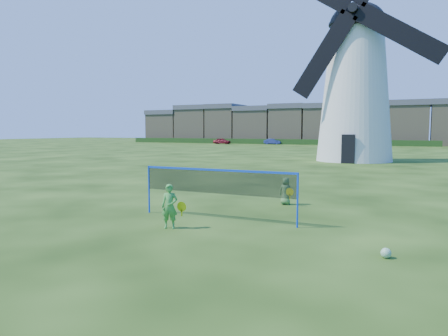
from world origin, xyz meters
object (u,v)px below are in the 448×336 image
at_px(player_boy, 286,191).
at_px(play_ball, 386,253).
at_px(player_girl, 170,206).
at_px(windmill, 356,83).
at_px(car_right, 273,141).
at_px(badminton_net, 217,182).
at_px(car_left, 222,141).

height_order(player_boy, play_ball, player_boy).
xyz_separation_m(player_boy, play_ball, (3.83, -5.30, -0.39)).
relative_size(player_girl, play_ball, 5.61).
bearing_deg(windmill, player_girl, -91.62).
relative_size(player_girl, player_boy, 1.24).
distance_m(play_ball, car_right, 72.44).
relative_size(windmill, player_boy, 19.70).
bearing_deg(player_boy, car_right, -66.15).
relative_size(badminton_net, car_right, 1.54).
bearing_deg(player_girl, car_left, 93.16).
xyz_separation_m(player_boy, car_left, (-31.06, 59.29, 0.09)).
bearing_deg(player_boy, car_left, -57.68).
distance_m(player_girl, play_ball, 5.66).
height_order(player_girl, car_left, player_girl).
relative_size(windmill, car_right, 5.99).
bearing_deg(windmill, badminton_net, -90.29).
distance_m(windmill, badminton_net, 27.60).
relative_size(badminton_net, car_left, 1.47).
distance_m(player_girl, car_left, 70.62).
bearing_deg(player_boy, play_ball, 130.53).
xyz_separation_m(badminton_net, player_boy, (1.13, 3.39, -0.64)).
distance_m(player_girl, car_right, 70.34).
distance_m(badminton_net, play_ball, 5.42).
height_order(car_left, car_right, car_left).
height_order(windmill, player_boy, windmill).
distance_m(badminton_net, car_right, 69.02).
relative_size(play_ball, car_right, 0.07).
distance_m(player_girl, player_boy, 5.30).
height_order(badminton_net, car_right, badminton_net).
bearing_deg(badminton_net, car_left, 115.53).
bearing_deg(play_ball, windmill, 99.47).
distance_m(badminton_net, car_left, 69.46).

